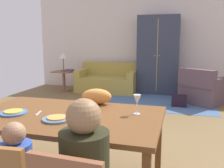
# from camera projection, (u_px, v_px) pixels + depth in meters

# --- Properties ---
(ground_plane) EXTENTS (7.08, 6.59, 0.02)m
(ground_plane) POSITION_uv_depth(u_px,v_px,m) (127.00, 127.00, 4.22)
(ground_plane) COLOR brown
(back_wall) EXTENTS (7.08, 0.10, 2.70)m
(back_wall) POSITION_uv_depth(u_px,v_px,m) (153.00, 44.00, 7.16)
(back_wall) COLOR silver
(back_wall) RESTS_ON ground_plane
(dining_table) EXTENTS (1.76, 1.05, 0.76)m
(dining_table) POSITION_uv_depth(u_px,v_px,m) (67.00, 121.00, 2.33)
(dining_table) COLOR brown
(dining_table) RESTS_ON ground_plane
(plate_near_man) EXTENTS (0.25, 0.25, 0.02)m
(plate_near_man) POSITION_uv_depth(u_px,v_px,m) (14.00, 113.00, 2.33)
(plate_near_man) COLOR teal
(plate_near_man) RESTS_ON dining_table
(pizza_near_man) EXTENTS (0.17, 0.17, 0.01)m
(pizza_near_man) POSITION_uv_depth(u_px,v_px,m) (13.00, 111.00, 2.33)
(pizza_near_man) COLOR gold
(pizza_near_man) RESTS_ON plate_near_man
(plate_near_child) EXTENTS (0.25, 0.25, 0.02)m
(plate_near_child) POSITION_uv_depth(u_px,v_px,m) (57.00, 119.00, 2.15)
(plate_near_child) COLOR slate
(plate_near_child) RESTS_ON dining_table
(pizza_near_child) EXTENTS (0.17, 0.17, 0.01)m
(pizza_near_child) POSITION_uv_depth(u_px,v_px,m) (57.00, 117.00, 2.14)
(pizza_near_child) COLOR gold
(pizza_near_child) RESTS_ON plate_near_child
(wine_glass) EXTENTS (0.07, 0.07, 0.19)m
(wine_glass) POSITION_uv_depth(u_px,v_px,m) (137.00, 100.00, 2.30)
(wine_glass) COLOR silver
(wine_glass) RESTS_ON dining_table
(fork) EXTENTS (0.05, 0.15, 0.01)m
(fork) POSITION_uv_depth(u_px,v_px,m) (38.00, 113.00, 2.34)
(fork) COLOR silver
(fork) RESTS_ON dining_table
(knife) EXTENTS (0.03, 0.17, 0.01)m
(knife) POSITION_uv_depth(u_px,v_px,m) (86.00, 112.00, 2.37)
(knife) COLOR silver
(knife) RESTS_ON dining_table
(cat) EXTENTS (0.35, 0.22, 0.17)m
(cat) POSITION_uv_depth(u_px,v_px,m) (97.00, 97.00, 2.67)
(cat) COLOR orange
(cat) RESTS_ON dining_table
(area_rug) EXTENTS (2.60, 1.80, 0.01)m
(area_rug) POSITION_uv_depth(u_px,v_px,m) (157.00, 102.00, 5.93)
(area_rug) COLOR #44628D
(area_rug) RESTS_ON ground_plane
(couch) EXTENTS (1.67, 0.86, 0.82)m
(couch) POSITION_uv_depth(u_px,v_px,m) (107.00, 81.00, 7.09)
(couch) COLOR #AA9543
(couch) RESTS_ON ground_plane
(armchair) EXTENTS (1.19, 1.19, 0.82)m
(armchair) POSITION_uv_depth(u_px,v_px,m) (203.00, 90.00, 5.75)
(armchair) COLOR #58444C
(armchair) RESTS_ON ground_plane
(armoire) EXTENTS (1.10, 0.59, 2.10)m
(armoire) POSITION_uv_depth(u_px,v_px,m) (158.00, 55.00, 6.78)
(armoire) COLOR #32384A
(armoire) RESTS_ON ground_plane
(side_table) EXTENTS (0.56, 0.56, 0.58)m
(side_table) POSITION_uv_depth(u_px,v_px,m) (64.00, 78.00, 7.16)
(side_table) COLOR brown
(side_table) RESTS_ON ground_plane
(table_lamp) EXTENTS (0.26, 0.26, 0.54)m
(table_lamp) POSITION_uv_depth(u_px,v_px,m) (63.00, 56.00, 7.05)
(table_lamp) COLOR #4D4733
(table_lamp) RESTS_ON side_table
(book_lower) EXTENTS (0.22, 0.16, 0.03)m
(book_lower) POSITION_uv_depth(u_px,v_px,m) (70.00, 71.00, 7.03)
(book_lower) COLOR #A0372B
(book_lower) RESTS_ON side_table
(book_upper) EXTENTS (0.22, 0.16, 0.03)m
(book_upper) POSITION_uv_depth(u_px,v_px,m) (69.00, 70.00, 7.07)
(book_upper) COLOR #384D7F
(book_upper) RESTS_ON book_lower
(handbag) EXTENTS (0.32, 0.16, 0.26)m
(handbag) POSITION_uv_depth(u_px,v_px,m) (179.00, 101.00, 5.48)
(handbag) COLOR black
(handbag) RESTS_ON ground_plane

